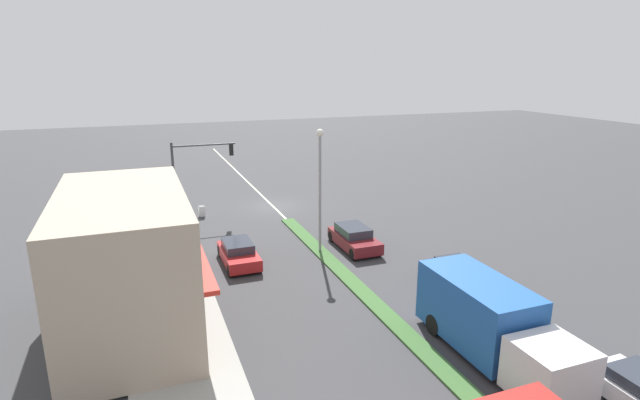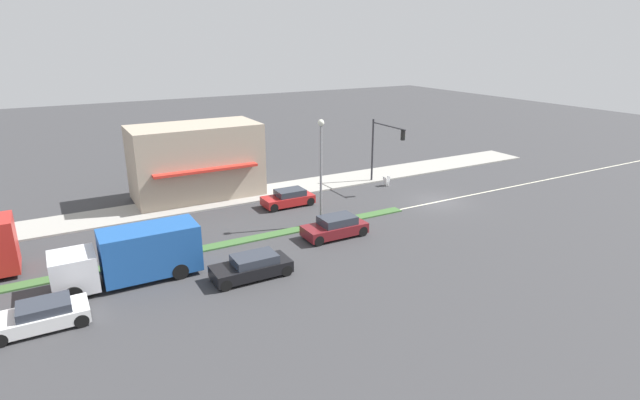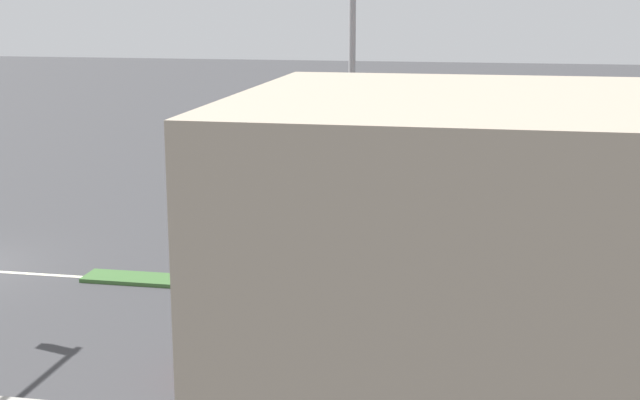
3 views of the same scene
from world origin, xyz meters
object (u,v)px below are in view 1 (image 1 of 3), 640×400
Objects in this scene: warning_aframe_sign at (202,211)px; traffic_signal_main at (194,167)px; delivery_truck at (491,322)px; suv_black at (461,276)px; street_lamp at (320,175)px; hatchback_red at (239,253)px; pedestrian at (158,279)px; sedan_maroon at (354,238)px.

traffic_signal_main is at bearing 36.61° from warning_aframe_sign.
delivery_truck is 6.38m from suv_black.
suv_black is at bearing 122.11° from warning_aframe_sign.
street_lamp is 0.98× the size of delivery_truck.
delivery_truck is at bearing 119.49° from hatchback_red.
warning_aframe_sign is 0.19× the size of suv_black.
hatchback_red is at bearing -147.19° from pedestrian.
suv_black is (-10.71, 17.07, 0.20)m from warning_aframe_sign.
suv_black is (-2.80, -5.67, -0.84)m from delivery_truck.
street_lamp is at bearing 119.96° from warning_aframe_sign.
suv_black is at bearing -116.29° from delivery_truck.
street_lamp is at bearing -55.09° from suv_black.
street_lamp is 9.67m from suv_black.
pedestrian reaches higher than warning_aframe_sign.
suv_black is at bearing 111.76° from sedan_maroon.
hatchback_red is at bearing 1.12° from street_lamp.
suv_black is at bearing 144.76° from hatchback_red.
delivery_truck is 12.71m from sedan_maroon.
pedestrian is 12.05m from sedan_maroon.
street_lamp is (-6.12, 9.60, 0.88)m from traffic_signal_main.
hatchback_red is (-0.71, 10.00, 0.21)m from warning_aframe_sign.
traffic_signal_main is at bearing -83.38° from hatchback_red.
traffic_signal_main reaches higher than warning_aframe_sign.
warning_aframe_sign is 10.03m from hatchback_red.
sedan_maroon is at bearing 176.11° from street_lamp.
traffic_signal_main is 1.32× the size of sedan_maroon.
street_lamp reaches higher than delivery_truck.
delivery_truck is at bearing 90.00° from sedan_maroon.
delivery_truck reaches higher than sedan_maroon.
warning_aframe_sign is at bearing -57.89° from suv_black.
sedan_maroon is (-7.20, 0.05, 0.04)m from hatchback_red.
street_lamp is at bearing -3.89° from sedan_maroon.
pedestrian is at bearing 32.81° from hatchback_red.
pedestrian is 0.42× the size of hatchback_red.
warning_aframe_sign is (-3.80, -12.91, -0.57)m from pedestrian.
pedestrian reaches higher than sedan_maroon.
sedan_maroon is (-11.71, -2.85, -0.33)m from pedestrian.
traffic_signal_main is 1.41× the size of hatchback_red.
warning_aframe_sign is at bearing -106.39° from pedestrian.
street_lamp is at bearing 122.55° from traffic_signal_main.
sedan_maroon is (0.00, -12.68, -0.80)m from delivery_truck.
delivery_truck is 1.77× the size of sedan_maroon.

